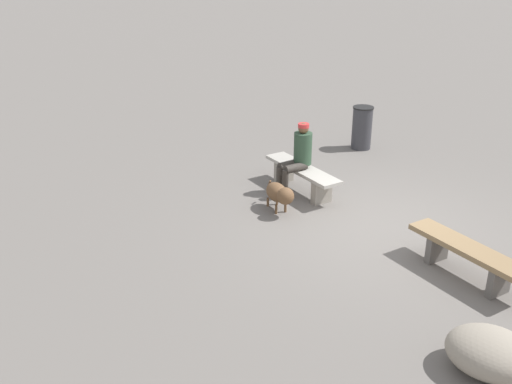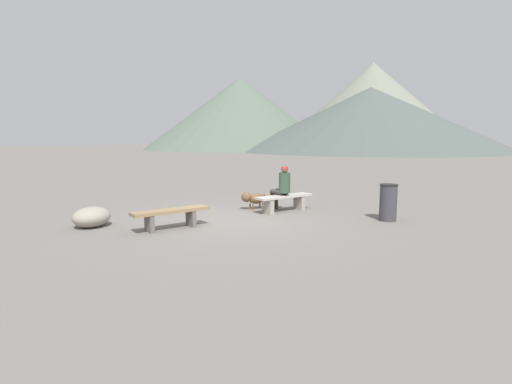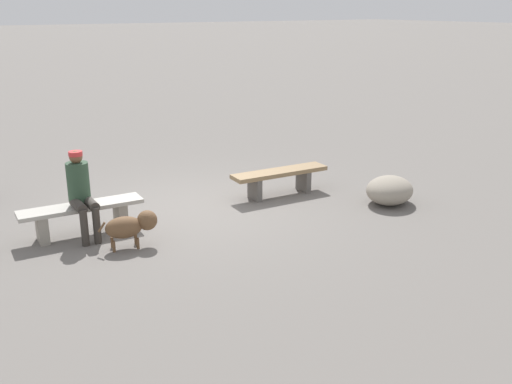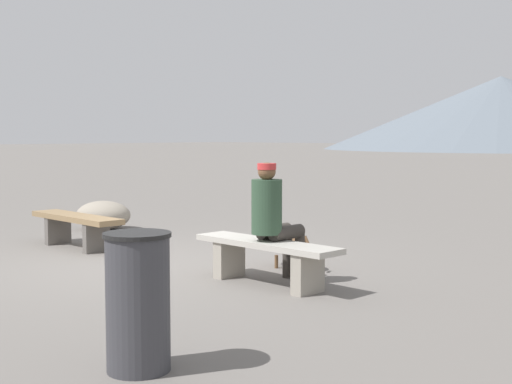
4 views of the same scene
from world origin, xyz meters
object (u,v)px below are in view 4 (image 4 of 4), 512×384
bench_left (76,223)px  bench_right (266,254)px  trash_bin (138,302)px  seated_person (273,215)px  dog (285,241)px  boulder (103,215)px

bench_left → bench_right: bearing=2.6°
bench_right → trash_bin: trash_bin is taller
bench_left → seated_person: size_ratio=1.42×
bench_left → seated_person: bearing=4.2°
bench_right → trash_bin: (1.18, -2.65, 0.15)m
bench_left → dog: dog is taller
bench_right → boulder: (-4.99, 1.46, -0.09)m
dog → boulder: 4.57m
dog → trash_bin: size_ratio=0.88×
dog → boulder: bearing=3.9°
seated_person → trash_bin: seated_person is taller
boulder → bench_right: bearing=-16.4°
bench_left → seated_person: (3.63, 0.07, 0.40)m
bench_right → seated_person: seated_person is taller
seated_person → trash_bin: (1.17, -2.75, -0.27)m
bench_left → bench_right: 3.63m
bench_right → boulder: boulder is taller
trash_bin → boulder: 7.41m
seated_person → boulder: seated_person is taller
bench_right → seated_person: size_ratio=1.41×
bench_right → seated_person: 0.43m
bench_right → trash_bin: 2.91m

